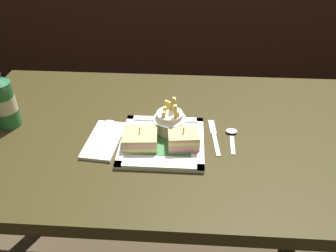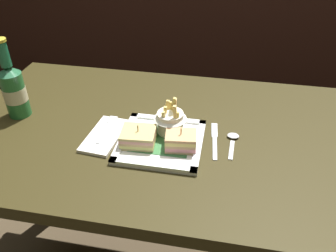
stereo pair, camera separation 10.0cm
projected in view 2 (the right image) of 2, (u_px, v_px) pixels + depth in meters
name	position (u px, v px, depth m)	size (l,w,h in m)	color
dining_table	(174.00, 160.00, 1.12)	(1.34, 0.75, 0.76)	#2E2710
square_plate	(161.00, 142.00, 1.00)	(0.24, 0.24, 0.02)	white
sandwich_half_left	(138.00, 137.00, 0.97)	(0.10, 0.09, 0.06)	tan
sandwich_half_right	(181.00, 141.00, 0.95)	(0.09, 0.07, 0.07)	tan
fries_cup	(170.00, 119.00, 1.00)	(0.10, 0.10, 0.12)	silver
beer_bottle	(14.00, 89.00, 1.07)	(0.07, 0.07, 0.26)	#266E34
folded_napkin	(105.00, 135.00, 1.02)	(0.09, 0.18, 0.01)	white
fork	(107.00, 127.00, 1.05)	(0.02, 0.14, 0.00)	silver
knife	(215.00, 139.00, 1.02)	(0.03, 0.18, 0.00)	silver
spoon	(233.00, 139.00, 1.01)	(0.03, 0.12, 0.01)	silver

